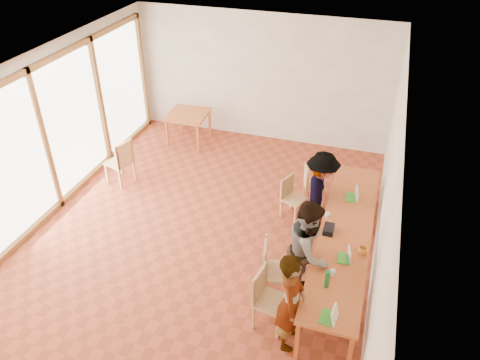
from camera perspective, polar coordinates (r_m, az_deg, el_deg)
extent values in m
plane|color=#A94328|center=(8.51, -4.80, -6.71)|extent=(8.00, 8.00, 0.00)
cube|color=white|center=(11.05, 2.69, 12.28)|extent=(6.00, 0.10, 3.00)
cube|color=white|center=(7.17, 17.46, -1.92)|extent=(0.10, 8.00, 3.00)
cube|color=white|center=(9.10, -22.90, 4.75)|extent=(0.10, 8.00, 3.00)
cube|color=white|center=(6.97, -5.97, 12.68)|extent=(6.00, 8.00, 0.04)
cube|color=#CC642D|center=(7.59, 12.72, -6.27)|extent=(0.80, 4.00, 0.05)
cube|color=#CC642D|center=(6.50, 6.99, -18.86)|extent=(0.06, 0.06, 0.70)
cube|color=#CC642D|center=(9.39, 11.83, -0.44)|extent=(0.06, 0.06, 0.70)
cube|color=#CC642D|center=(6.48, 13.25, -19.97)|extent=(0.06, 0.06, 0.70)
cube|color=#CC642D|center=(9.38, 15.93, -1.13)|extent=(0.06, 0.06, 0.70)
cube|color=#CC642D|center=(11.15, -6.37, 7.97)|extent=(0.90, 0.90, 0.05)
cube|color=#CC642D|center=(11.15, -8.89, 5.62)|extent=(0.05, 0.05, 0.70)
cube|color=#CC642D|center=(11.78, -7.27, 7.32)|extent=(0.05, 0.05, 0.70)
cube|color=#CC642D|center=(10.85, -5.16, 5.09)|extent=(0.05, 0.05, 0.70)
cube|color=#CC642D|center=(11.50, -3.69, 6.85)|extent=(0.05, 0.05, 0.70)
cube|color=#DEAB6F|center=(6.76, 3.86, -14.58)|extent=(0.51, 0.51, 0.04)
cube|color=#DEAB6F|center=(6.63, 2.35, -12.57)|extent=(0.12, 0.44, 0.46)
cube|color=#DEAB6F|center=(7.14, 4.72, -11.08)|extent=(0.54, 0.54, 0.04)
cube|color=#DEAB6F|center=(6.96, 3.06, -9.39)|extent=(0.13, 0.47, 0.49)
cube|color=#DEAB6F|center=(8.75, 6.58, -2.33)|extent=(0.50, 0.50, 0.04)
cube|color=#DEAB6F|center=(8.70, 5.74, -0.74)|extent=(0.18, 0.37, 0.40)
cube|color=#DEAB6F|center=(9.19, 9.04, -0.65)|extent=(0.48, 0.48, 0.04)
cube|color=#DEAB6F|center=(9.04, 8.09, 0.49)|extent=(0.15, 0.37, 0.40)
cube|color=#DEAB6F|center=(9.96, -14.52, 2.11)|extent=(0.58, 0.58, 0.04)
cube|color=#DEAB6F|center=(9.69, -13.90, 3.09)|extent=(0.18, 0.46, 0.49)
imported|color=gray|center=(6.34, 6.21, -14.54)|extent=(0.43, 0.60, 1.55)
imported|color=gray|center=(6.95, 8.41, -8.57)|extent=(0.75, 0.91, 1.72)
imported|color=gray|center=(8.31, 9.77, -1.51)|extent=(0.71, 1.08, 1.56)
cube|color=green|center=(6.25, 10.58, -16.12)|extent=(0.20, 0.27, 0.03)
cube|color=white|center=(6.18, 11.49, -15.78)|extent=(0.10, 0.23, 0.21)
cube|color=green|center=(7.07, 12.47, -9.30)|extent=(0.19, 0.25, 0.02)
cube|color=white|center=(7.02, 13.24, -8.86)|extent=(0.09, 0.22, 0.20)
cube|color=green|center=(8.32, 13.38, -2.06)|extent=(0.19, 0.26, 0.03)
cube|color=white|center=(8.27, 14.09, -1.63)|extent=(0.08, 0.24, 0.22)
imported|color=orange|center=(7.20, 14.73, -8.32)|extent=(0.16, 0.16, 0.11)
cylinder|color=#12622A|center=(6.53, 10.58, -11.77)|extent=(0.07, 0.07, 0.28)
cylinder|color=silver|center=(6.78, 11.24, -10.98)|extent=(0.07, 0.07, 0.09)
cylinder|color=white|center=(7.81, 10.62, -4.16)|extent=(0.08, 0.08, 0.06)
cube|color=#CA4885|center=(8.98, 12.94, 0.81)|extent=(0.05, 0.10, 0.01)
cube|color=black|center=(7.49, 10.77, -5.91)|extent=(0.16, 0.26, 0.09)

